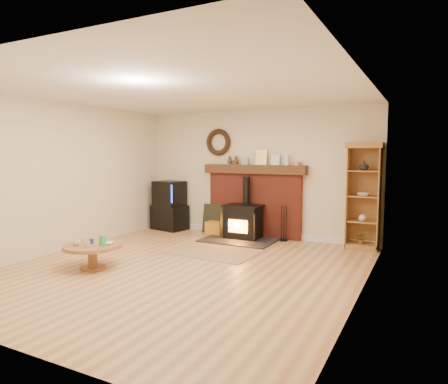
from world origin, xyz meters
The scene contains 11 objects.
ground centered at (0.00, 0.00, 0.00)m, with size 5.50×5.50×0.00m, color #AD7448.
room_shell centered at (-0.02, 0.09, 1.72)m, with size 5.02×5.52×2.61m.
chimney_breast centered at (0.00, 2.67, 0.80)m, with size 2.20×0.22×1.78m.
wood_stove centered at (-0.08, 2.27, 0.33)m, with size 1.40×1.00×1.25m.
area_rug centered at (-0.11, 1.10, 0.01)m, with size 1.54×1.06×0.01m, color brown.
tv_unit centered at (-1.98, 2.47, 0.52)m, with size 0.83×0.64×1.09m.
curio_cabinet centered at (2.17, 2.55, 0.96)m, with size 0.61×0.44×1.91m.
firelog_box centered at (-0.72, 2.40, 0.14)m, with size 0.45×0.28×0.28m, color gold.
leaning_painting centered at (-0.89, 2.55, 0.31)m, with size 0.52×0.03×0.63m, color black.
fire_tools centered at (0.70, 2.50, 0.13)m, with size 0.16×0.16×0.70m.
coffee_table centered at (-1.22, -0.61, 0.30)m, with size 0.86×0.86×0.53m.
Camera 1 is at (3.19, -4.89, 1.72)m, focal length 32.00 mm.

